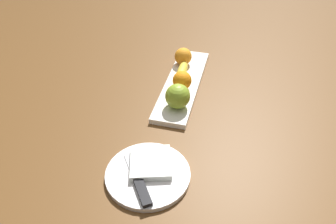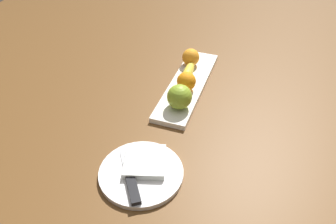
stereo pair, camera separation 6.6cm
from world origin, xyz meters
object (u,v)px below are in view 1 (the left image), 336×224
Objects in this scene: orange_near_apple at (183,56)px; knife at (140,186)px; orange_near_banana at (183,81)px; dinner_plate at (148,175)px; banana at (182,73)px; fruit_tray at (183,84)px; folded_napkin at (151,163)px; apple at (178,96)px.

knife is at bearing -177.99° from orange_near_apple.
dinner_plate is at bearing 178.65° from orange_near_banana.
banana is at bearing 1.37° from dinner_plate.
folded_napkin is at bearing 180.00° from fruit_tray.
orange_near_apple is 0.51m from folded_napkin.
orange_near_banana is (0.10, 0.00, -0.01)m from apple.
folded_napkin is (-0.42, -0.01, -0.01)m from banana.
fruit_tray is 0.47m from knife.
orange_near_apple is 0.58× the size of folded_napkin.
apple is at bearing -171.59° from orange_near_apple.
knife is (-0.33, 0.02, -0.04)m from apple.
apple is 0.29m from dinner_plate.
banana is at bearing -170.98° from orange_near_apple.
dinner_plate is at bearing -177.32° from orange_near_apple.
apple is 1.23× the size of orange_near_apple.
orange_near_apple is at bearing 2.68° from dinner_plate.
fruit_tray is 2.03× the size of dinner_plate.
banana is 1.61× the size of folded_napkin.
orange_near_apple is 0.40× the size of knife.
knife is (-0.47, 0.00, 0.01)m from fruit_tray.
orange_near_banana reaches higher than banana.
fruit_tray is 0.04m from banana.
orange_near_apple is (0.12, 0.03, 0.04)m from fruit_tray.
orange_near_apple is 0.16m from orange_near_banana.
apple is 0.44× the size of banana.
fruit_tray is at bearing -161.86° from banana.
fruit_tray is 5.65× the size of apple.
banana is 0.09m from orange_near_apple.
fruit_tray is at bearing -35.39° from knife.
orange_near_banana is at bearing -167.80° from orange_near_apple.
apple is 0.33m from knife.
orange_near_apple and orange_near_banana have the same top height.
folded_napkin reaches higher than knife.
banana reaches higher than knife.
banana reaches higher than dinner_plate.
apple is 0.10m from orange_near_banana.
fruit_tray is at bearing 0.00° from folded_napkin.
apple is (-0.14, -0.01, 0.05)m from fruit_tray.
apple is 0.17m from banana.
apple is at bearing -177.76° from orange_near_banana.
orange_near_apple is at bearing 2.82° from folded_napkin.
dinner_plate is (-0.54, -0.03, -0.04)m from orange_near_apple.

